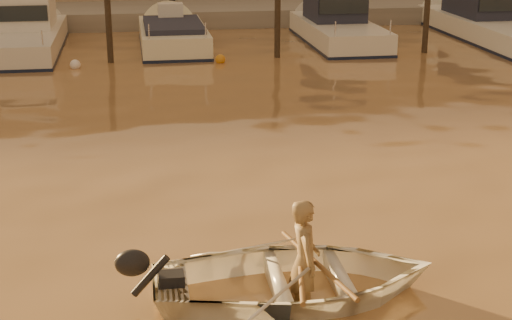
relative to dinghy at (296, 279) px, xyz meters
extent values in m
plane|color=brown|center=(-2.21, 1.20, -0.23)|extent=(160.00, 160.00, 0.00)
imported|color=white|center=(0.00, 0.00, 0.00)|extent=(3.44, 2.48, 0.70)
imported|color=olive|center=(0.10, 0.00, 0.23)|extent=(0.37, 0.56, 1.53)
cylinder|color=olive|center=(0.25, 0.00, 0.19)|extent=(0.47, 2.07, 0.13)
cylinder|color=olive|center=(0.05, 0.00, 0.19)|extent=(0.45, 2.07, 0.13)
cylinder|color=#2D2319|center=(-2.41, 15.00, 0.67)|extent=(0.18, 0.18, 2.20)
cylinder|color=#2D2319|center=(2.59, 15.00, 0.67)|extent=(0.18, 0.18, 2.20)
cylinder|color=#2D2319|center=(7.29, 15.00, 0.67)|extent=(0.18, 0.18, 2.20)
sphere|color=white|center=(-3.39, 14.28, -0.13)|extent=(0.30, 0.30, 0.30)
sphere|color=#C47717|center=(0.78, 14.43, -0.13)|extent=(0.30, 0.30, 0.30)
sphere|color=white|center=(5.75, 14.56, -0.13)|extent=(0.30, 0.30, 0.30)
cube|color=gray|center=(-2.21, 22.70, -0.08)|extent=(52.00, 4.00, 1.00)
camera|label=1|loc=(-1.82, -8.25, 4.29)|focal=55.00mm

